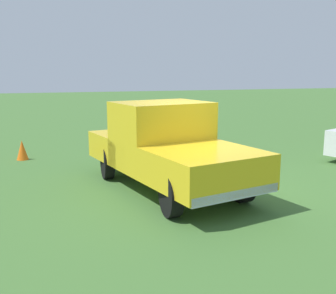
% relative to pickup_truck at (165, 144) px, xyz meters
% --- Properties ---
extents(ground_plane, '(80.00, 80.00, 0.00)m').
position_rel_pickup_truck_xyz_m(ground_plane, '(-0.39, -0.83, -0.94)').
color(ground_plane, '#3D662D').
extents(pickup_truck, '(4.78, 2.79, 1.82)m').
position_rel_pickup_truck_xyz_m(pickup_truck, '(0.00, 0.00, 0.00)').
color(pickup_truck, black).
rests_on(pickup_truck, ground_plane).
extents(traffic_cone, '(0.32, 0.32, 0.55)m').
position_rel_pickup_truck_xyz_m(traffic_cone, '(3.82, 2.99, -0.66)').
color(traffic_cone, orange).
rests_on(traffic_cone, ground_plane).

